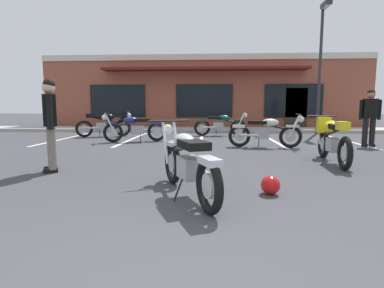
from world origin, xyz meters
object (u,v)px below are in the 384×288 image
object	(u,v)px
motorcycle_black_cruiser	(221,124)
helmet_on_pavement	(270,185)
motorcycle_silver_naked	(332,138)
parking_lot_lamp_post	(322,52)
motorcycle_green_cafe_racer	(266,131)
person_in_black_shirt	(370,114)
motorcycle_foreground_classic	(187,162)
person_in_shorts_foreground	(50,120)
motorcycle_red_sportbike	(107,123)
motorcycle_blue_standard	(135,128)

from	to	relation	value
motorcycle_black_cruiser	helmet_on_pavement	bearing A→B (deg)	-87.19
motorcycle_silver_naked	parking_lot_lamp_post	bearing A→B (deg)	73.24
motorcycle_black_cruiser	motorcycle_green_cafe_racer	bearing A→B (deg)	-70.53
motorcycle_black_cruiser	motorcycle_green_cafe_racer	xyz separation A→B (m)	(1.17, -3.31, 0.00)
person_in_black_shirt	motorcycle_black_cruiser	bearing A→B (deg)	146.04
motorcycle_foreground_classic	motorcycle_black_cruiser	distance (m)	8.21
person_in_black_shirt	person_in_shorts_foreground	world-z (taller)	same
motorcycle_green_cafe_racer	helmet_on_pavement	size ratio (longest dim) A/B	8.11
motorcycle_foreground_classic	motorcycle_black_cruiser	size ratio (longest dim) A/B	0.94
motorcycle_green_cafe_racer	person_in_black_shirt	distance (m)	3.16
motorcycle_silver_naked	motorcycle_green_cafe_racer	xyz separation A→B (m)	(-0.97, 2.28, -0.07)
motorcycle_black_cruiser	motorcycle_silver_naked	distance (m)	5.98
motorcycle_red_sportbike	parking_lot_lamp_post	size ratio (longest dim) A/B	0.38
motorcycle_foreground_classic	motorcycle_blue_standard	world-z (taller)	same
motorcycle_blue_standard	motorcycle_silver_naked	bearing A→B (deg)	-33.95
motorcycle_foreground_classic	person_in_black_shirt	world-z (taller)	person_in_black_shirt
motorcycle_red_sportbike	person_in_black_shirt	distance (m)	9.04
motorcycle_foreground_classic	person_in_shorts_foreground	bearing A→B (deg)	152.26
motorcycle_black_cruiser	person_in_black_shirt	world-z (taller)	person_in_black_shirt
motorcycle_blue_standard	parking_lot_lamp_post	size ratio (longest dim) A/B	0.38
motorcycle_blue_standard	person_in_black_shirt	size ratio (longest dim) A/B	1.22
motorcycle_black_cruiser	person_in_black_shirt	distance (m)	5.16
motorcycle_red_sportbike	helmet_on_pavement	size ratio (longest dim) A/B	7.69
motorcycle_silver_naked	helmet_on_pavement	size ratio (longest dim) A/B	8.11
motorcycle_blue_standard	person_in_shorts_foreground	size ratio (longest dim) A/B	1.22
motorcycle_foreground_classic	motorcycle_blue_standard	distance (m)	6.41
motorcycle_black_cruiser	parking_lot_lamp_post	distance (m)	5.23
motorcycle_black_cruiser	motorcycle_blue_standard	bearing A→B (deg)	-143.59
motorcycle_black_cruiser	parking_lot_lamp_post	bearing A→B (deg)	15.38
person_in_shorts_foreground	parking_lot_lamp_post	bearing A→B (deg)	46.88
motorcycle_green_cafe_racer	person_in_shorts_foreground	xyz separation A→B (m)	(-4.46, -3.52, 0.49)
person_in_shorts_foreground	motorcycle_black_cruiser	bearing A→B (deg)	64.23
motorcycle_black_cruiser	parking_lot_lamp_post	size ratio (longest dim) A/B	0.40
motorcycle_foreground_classic	parking_lot_lamp_post	distance (m)	10.94
motorcycle_green_cafe_racer	parking_lot_lamp_post	distance (m)	6.13
motorcycle_foreground_classic	parking_lot_lamp_post	xyz separation A→B (m)	(4.90, 9.33, 2.94)
motorcycle_black_cruiser	motorcycle_blue_standard	xyz separation A→B (m)	(-2.94, -2.17, 0.00)
helmet_on_pavement	motorcycle_foreground_classic	bearing A→B (deg)	-174.00
motorcycle_red_sportbike	motorcycle_blue_standard	distance (m)	2.24
motorcycle_red_sportbike	person_in_shorts_foreground	bearing A→B (deg)	-79.64
motorcycle_foreground_classic	parking_lot_lamp_post	bearing A→B (deg)	62.28
person_in_shorts_foreground	helmet_on_pavement	xyz separation A→B (m)	(3.69, -1.23, -0.82)
motorcycle_silver_naked	person_in_black_shirt	world-z (taller)	person_in_black_shirt
motorcycle_silver_naked	person_in_black_shirt	xyz separation A→B (m)	(2.12, 2.71, 0.42)
person_in_shorts_foreground	motorcycle_blue_standard	bearing A→B (deg)	85.59
motorcycle_silver_naked	motorcycle_blue_standard	world-z (taller)	same
motorcycle_blue_standard	person_in_black_shirt	world-z (taller)	person_in_black_shirt
parking_lot_lamp_post	person_in_black_shirt	bearing A→B (deg)	-88.71
motorcycle_black_cruiser	person_in_shorts_foreground	xyz separation A→B (m)	(-3.30, -6.83, 0.49)
person_in_shorts_foreground	helmet_on_pavement	distance (m)	3.98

